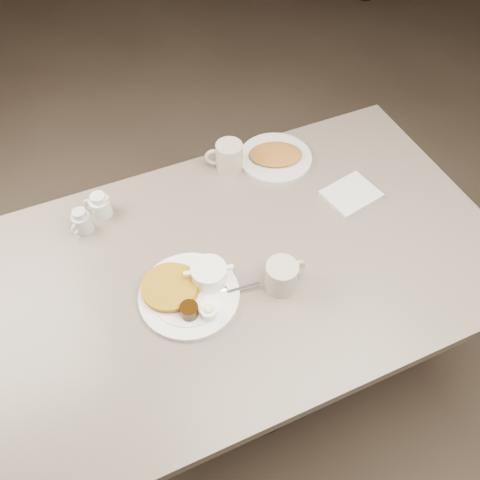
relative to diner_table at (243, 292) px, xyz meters
name	(u,v)px	position (x,y,z in m)	size (l,w,h in m)	color
room	(244,51)	(0.00, 0.00, 0.82)	(7.04, 8.04, 2.84)	#4C3F33
diner_table	(243,292)	(0.00, 0.00, 0.00)	(1.50, 0.90, 0.75)	slate
main_plate	(190,289)	(-0.17, -0.05, 0.19)	(0.35, 0.33, 0.07)	white
coffee_mug_near	(282,275)	(0.06, -0.12, 0.22)	(0.13, 0.10, 0.09)	#BCB29F
napkin	(351,195)	(0.41, 0.09, 0.18)	(0.18, 0.16, 0.02)	silver
coffee_mug_far	(228,157)	(0.11, 0.36, 0.22)	(0.13, 0.11, 0.10)	beige
creamer_left	(82,221)	(-0.39, 0.29, 0.21)	(0.08, 0.07, 0.08)	beige
creamer_right	(100,206)	(-0.32, 0.33, 0.21)	(0.08, 0.07, 0.08)	silver
hash_plate	(275,157)	(0.27, 0.33, 0.18)	(0.32, 0.32, 0.04)	silver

